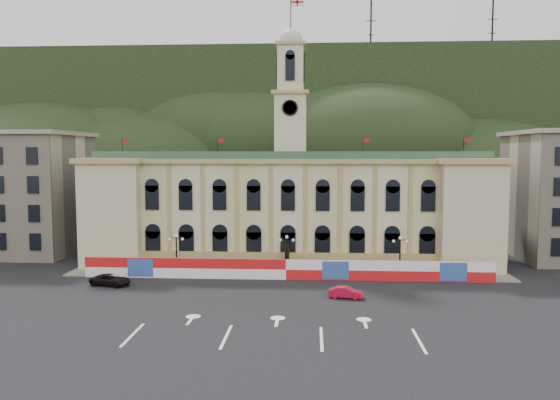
# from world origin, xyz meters

# --- Properties ---
(ground) EXTENTS (260.00, 260.00, 0.00)m
(ground) POSITION_xyz_m (0.00, 0.00, 0.00)
(ground) COLOR black
(ground) RESTS_ON ground
(lane_markings) EXTENTS (26.00, 10.00, 0.02)m
(lane_markings) POSITION_xyz_m (0.00, -5.00, 0.00)
(lane_markings) COLOR white
(lane_markings) RESTS_ON ground
(hill_ridge) EXTENTS (230.00, 80.00, 64.00)m
(hill_ridge) POSITION_xyz_m (0.03, 121.99, 19.48)
(hill_ridge) COLOR black
(hill_ridge) RESTS_ON ground
(city_hall) EXTENTS (56.20, 17.60, 37.10)m
(city_hall) POSITION_xyz_m (0.00, 27.63, 7.85)
(city_hall) COLOR beige
(city_hall) RESTS_ON ground
(side_building_left) EXTENTS (21.00, 17.00, 18.60)m
(side_building_left) POSITION_xyz_m (-43.00, 30.93, 9.33)
(side_building_left) COLOR #C2B195
(side_building_left) RESTS_ON ground
(hoarding_fence) EXTENTS (50.00, 0.44, 2.50)m
(hoarding_fence) POSITION_xyz_m (0.06, 15.07, 1.25)
(hoarding_fence) COLOR red
(hoarding_fence) RESTS_ON ground
(pavement) EXTENTS (56.00, 5.50, 0.16)m
(pavement) POSITION_xyz_m (0.00, 17.75, 0.08)
(pavement) COLOR slate
(pavement) RESTS_ON ground
(statue) EXTENTS (1.40, 1.40, 3.72)m
(statue) POSITION_xyz_m (0.00, 18.00, 1.19)
(statue) COLOR #595651
(statue) RESTS_ON ground
(lamp_left) EXTENTS (1.96, 0.44, 5.15)m
(lamp_left) POSITION_xyz_m (-14.00, 17.00, 3.07)
(lamp_left) COLOR black
(lamp_left) RESTS_ON ground
(lamp_center) EXTENTS (1.96, 0.44, 5.15)m
(lamp_center) POSITION_xyz_m (0.00, 17.00, 3.07)
(lamp_center) COLOR black
(lamp_center) RESTS_ON ground
(lamp_right) EXTENTS (1.96, 0.44, 5.15)m
(lamp_right) POSITION_xyz_m (14.00, 17.00, 3.07)
(lamp_right) COLOR black
(lamp_right) RESTS_ON ground
(red_sedan) EXTENTS (2.66, 4.19, 1.22)m
(red_sedan) POSITION_xyz_m (6.79, 6.93, 0.61)
(red_sedan) COLOR #B20C27
(red_sedan) RESTS_ON ground
(black_suv) EXTENTS (4.34, 5.74, 1.32)m
(black_suv) POSITION_xyz_m (-20.24, 10.84, 0.66)
(black_suv) COLOR black
(black_suv) RESTS_ON ground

